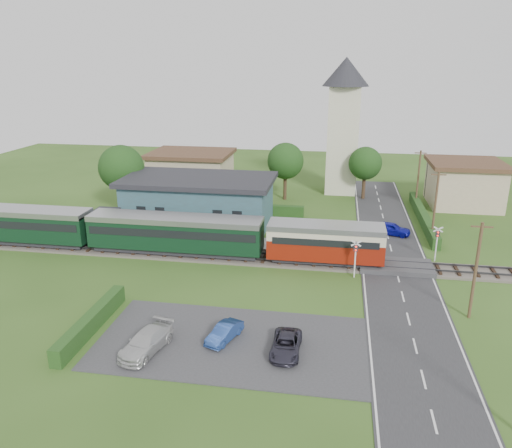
% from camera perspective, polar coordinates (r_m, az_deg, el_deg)
% --- Properties ---
extents(ground, '(120.00, 120.00, 0.00)m').
position_cam_1_polar(ground, '(42.98, 2.53, -5.30)').
color(ground, '#2D4C19').
extents(railway_track, '(76.00, 3.20, 0.49)m').
position_cam_1_polar(railway_track, '(44.76, 2.85, -4.17)').
color(railway_track, '#4C443D').
rests_on(railway_track, ground).
extents(road, '(6.00, 70.00, 0.05)m').
position_cam_1_polar(road, '(43.05, 15.93, -5.95)').
color(road, '#28282B').
rests_on(road, ground).
extents(car_park, '(17.00, 9.00, 0.08)m').
position_cam_1_polar(car_park, '(32.65, -2.84, -13.36)').
color(car_park, '#333335').
rests_on(car_park, ground).
extents(crossing_deck, '(6.20, 3.40, 0.45)m').
position_cam_1_polar(crossing_deck, '(44.80, 15.70, -4.69)').
color(crossing_deck, '#333335').
rests_on(crossing_deck, ground).
extents(platform, '(30.00, 3.00, 0.45)m').
position_cam_1_polar(platform, '(49.67, -8.23, -1.90)').
color(platform, gray).
rests_on(platform, ground).
extents(equipment_hut, '(2.30, 2.30, 2.55)m').
position_cam_1_polar(equipment_hut, '(52.12, -16.72, 0.24)').
color(equipment_hut, beige).
rests_on(equipment_hut, platform).
extents(station_building, '(16.00, 9.00, 5.30)m').
position_cam_1_polar(station_building, '(54.19, -6.52, 2.63)').
color(station_building, '#346170').
rests_on(station_building, ground).
extents(train, '(43.20, 2.90, 3.40)m').
position_cam_1_polar(train, '(47.16, -12.86, -0.75)').
color(train, '#232328').
rests_on(train, ground).
extents(church_tower, '(6.00, 6.00, 17.60)m').
position_cam_1_polar(church_tower, '(67.50, 10.00, 12.05)').
color(church_tower, beige).
rests_on(church_tower, ground).
extents(house_west, '(10.80, 8.80, 5.50)m').
position_cam_1_polar(house_west, '(68.60, -7.37, 5.98)').
color(house_west, tan).
rests_on(house_west, ground).
extents(house_east, '(8.80, 8.80, 5.50)m').
position_cam_1_polar(house_east, '(66.54, 22.69, 4.34)').
color(house_east, tan).
rests_on(house_east, ground).
extents(hedge_carpark, '(0.80, 9.00, 1.20)m').
position_cam_1_polar(hedge_carpark, '(35.42, -18.32, -10.61)').
color(hedge_carpark, '#193814').
rests_on(hedge_carpark, ground).
extents(hedge_roadside, '(0.80, 18.00, 1.20)m').
position_cam_1_polar(hedge_roadside, '(58.35, 18.53, 0.77)').
color(hedge_roadside, '#193814').
rests_on(hedge_roadside, ground).
extents(hedge_station, '(22.00, 0.80, 1.30)m').
position_cam_1_polar(hedge_station, '(58.93, -5.26, 1.87)').
color(hedge_station, '#193814').
rests_on(hedge_station, ground).
extents(tree_a, '(5.20, 5.20, 8.00)m').
position_cam_1_polar(tree_a, '(59.75, -15.14, 6.22)').
color(tree_a, '#332316').
rests_on(tree_a, ground).
extents(tree_b, '(4.60, 4.60, 7.34)m').
position_cam_1_polar(tree_b, '(63.66, 3.39, 7.19)').
color(tree_b, '#332316').
rests_on(tree_b, ground).
extents(tree_c, '(4.20, 4.20, 6.78)m').
position_cam_1_polar(tree_c, '(65.43, 12.37, 6.78)').
color(tree_c, '#332316').
rests_on(tree_c, ground).
extents(utility_pole_b, '(1.40, 0.22, 7.00)m').
position_cam_1_polar(utility_pole_b, '(37.03, 23.81, -4.81)').
color(utility_pole_b, '#473321').
rests_on(utility_pole_b, ground).
extents(utility_pole_c, '(1.40, 0.22, 7.00)m').
position_cam_1_polar(utility_pole_c, '(51.85, 19.80, 2.01)').
color(utility_pole_c, '#473321').
rests_on(utility_pole_c, ground).
extents(utility_pole_d, '(1.40, 0.22, 7.00)m').
position_cam_1_polar(utility_pole_d, '(63.34, 18.04, 4.99)').
color(utility_pole_d, '#473321').
rests_on(utility_pole_d, ground).
extents(crossing_signal_near, '(0.84, 0.28, 3.28)m').
position_cam_1_polar(crossing_signal_near, '(41.57, 11.31, -3.30)').
color(crossing_signal_near, silver).
rests_on(crossing_signal_near, ground).
extents(crossing_signal_far, '(0.84, 0.28, 3.28)m').
position_cam_1_polar(crossing_signal_far, '(46.90, 20.00, -1.58)').
color(crossing_signal_far, silver).
rests_on(crossing_signal_far, ground).
extents(streetlamp_west, '(0.30, 0.30, 5.15)m').
position_cam_1_polar(streetlamp_west, '(66.39, -14.45, 5.36)').
color(streetlamp_west, '#3F3F47').
rests_on(streetlamp_west, ground).
extents(streetlamp_east, '(0.30, 0.30, 5.15)m').
position_cam_1_polar(streetlamp_east, '(68.57, 18.93, 5.35)').
color(streetlamp_east, '#3F3F47').
rests_on(streetlamp_east, ground).
extents(car_on_road, '(4.10, 2.41, 1.31)m').
position_cam_1_polar(car_on_road, '(53.01, 15.19, -0.51)').
color(car_on_road, '#0D1097').
rests_on(car_on_road, road).
extents(car_park_blue, '(2.09, 3.34, 1.04)m').
position_cam_1_polar(car_park_blue, '(32.62, -3.63, -12.27)').
color(car_park_blue, navy).
rests_on(car_park_blue, car_park).
extents(car_park_silver, '(2.72, 4.70, 1.28)m').
position_cam_1_polar(car_park_silver, '(32.09, -12.43, -13.00)').
color(car_park_silver, '#BABABA').
rests_on(car_park_silver, car_park).
extents(car_park_dark, '(1.75, 3.77, 1.05)m').
position_cam_1_polar(car_park_dark, '(31.35, 3.45, -13.63)').
color(car_park_dark, '#282734').
rests_on(car_park_dark, car_park).
extents(pedestrian_near, '(0.75, 0.56, 1.86)m').
position_cam_1_polar(pedestrian_near, '(47.03, 1.90, -1.38)').
color(pedestrian_near, gray).
rests_on(pedestrian_near, platform).
extents(pedestrian_far, '(0.91, 1.00, 1.68)m').
position_cam_1_polar(pedestrian_far, '(51.22, -14.43, -0.41)').
color(pedestrian_far, gray).
rests_on(pedestrian_far, platform).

